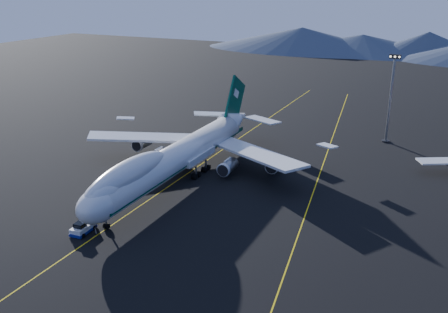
% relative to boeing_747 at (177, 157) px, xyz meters
% --- Properties ---
extents(ground, '(500.00, 500.00, 0.00)m').
position_rel_boeing_747_xyz_m(ground, '(-0.00, -0.03, -5.81)').
color(ground, black).
rests_on(ground, ground).
extents(taxiway_line_main, '(0.25, 220.00, 0.01)m').
position_rel_boeing_747_xyz_m(taxiway_line_main, '(-0.00, -0.03, -5.80)').
color(taxiway_line_main, yellow).
rests_on(taxiway_line_main, ground).
extents(taxiway_line_side, '(28.08, 198.09, 0.01)m').
position_rel_boeing_747_xyz_m(taxiway_line_side, '(30.00, 9.97, -5.80)').
color(taxiway_line_side, yellow).
rests_on(taxiway_line_side, ground).
extents(boeing_747, '(59.62, 72.43, 19.37)m').
position_rel_boeing_747_xyz_m(boeing_747, '(0.00, 0.00, 0.00)').
color(boeing_747, silver).
rests_on(boeing_747, ground).
extents(pushback_tug, '(3.18, 5.25, 2.22)m').
position_rel_boeing_747_xyz_m(pushback_tug, '(-3.00, -29.53, -5.11)').
color(pushback_tug, silver).
rests_on(pushback_tug, ground).
extents(floodlight_mast, '(3.08, 2.31, 24.90)m').
position_rel_boeing_747_xyz_m(floodlight_mast, '(39.39, 50.74, 6.80)').
color(floodlight_mast, black).
rests_on(floodlight_mast, ground).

